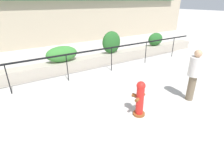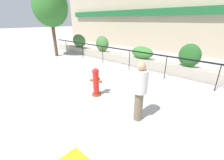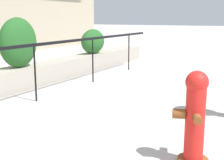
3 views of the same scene
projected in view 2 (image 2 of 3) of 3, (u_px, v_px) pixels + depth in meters
name	position (u px, v px, depth m)	size (l,w,h in m)	color
ground_plane	(49.00, 101.00, 5.37)	(120.00, 120.00, 0.00)	#BCB7B2
building_facade	(182.00, 3.00, 12.21)	(30.00, 1.36, 8.00)	tan
planter_wall_low	(139.00, 62.00, 9.45)	(18.00, 0.70, 0.50)	#ADA393
fence_railing_segment	(130.00, 52.00, 8.40)	(15.00, 0.05, 1.15)	black
hedge_bush_0	(79.00, 41.00, 12.91)	(1.60, 0.63, 1.08)	#427538
hedge_bush_1	(102.00, 44.00, 11.17)	(1.15, 0.70, 1.12)	#427538
hedge_bush_2	(142.00, 53.00, 9.12)	(1.44, 0.69, 0.72)	#387F33
hedge_bush_3	(190.00, 55.00, 7.40)	(1.05, 0.56, 1.15)	#235B23
fire_hydrant	(96.00, 82.00, 5.61)	(0.47, 0.48, 1.08)	brown
street_tree	(50.00, 7.00, 10.80)	(2.69, 2.42, 5.02)	brown
pedestrian	(140.00, 89.00, 4.03)	(0.56, 0.56, 1.73)	brown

